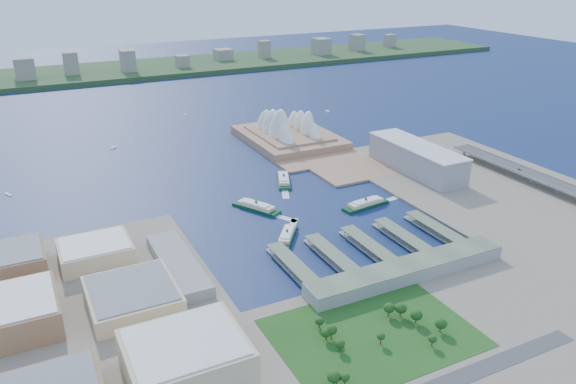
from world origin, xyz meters
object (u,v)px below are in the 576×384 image
opera_house (289,122)px  ferry_c (287,234)px  ferry_a (256,205)px  ferry_d (366,202)px  car_c (520,169)px  ferry_b (284,178)px  toaster_building (416,158)px

opera_house → ferry_c: (-150.60, -294.82, -27.00)m
ferry_a → ferry_d: 127.16m
ferry_c → car_c: size_ratio=10.55×
ferry_b → ferry_d: bearing=-42.8°
ferry_b → car_c: car_c is taller
car_c → ferry_d: bearing=175.1°
ferry_c → car_c: car_c is taller
opera_house → toaster_building: bearing=-65.8°
ferry_c → ferry_d: ferry_d is taller
ferry_c → ferry_d: (117.17, 30.04, 0.66)m
ferry_b → car_c: 305.33m
toaster_building → car_c: (101.00, -83.88, -4.92)m
opera_house → ferry_b: (-84.13, -151.86, -26.47)m
ferry_d → ferry_b: bearing=16.6°
ferry_b → ferry_d: (50.70, -112.91, 0.12)m
toaster_building → ferry_d: 140.19m
opera_house → ferry_c: 332.15m
toaster_building → ferry_d: toaster_building is taller
opera_house → ferry_c: opera_house is taller
ferry_a → car_c: bearing=-40.2°
ferry_a → ferry_c: (-0.21, -79.95, -0.70)m
opera_house → ferry_b: opera_house is taller
ferry_d → ferry_a: bearing=59.3°
opera_house → ferry_d: (-33.43, -264.78, -26.35)m
ferry_a → car_c: size_ratio=12.03×
toaster_building → ferry_d: (-123.43, -64.78, -14.85)m
ferry_c → toaster_building: bearing=-121.4°
ferry_b → ferry_c: bearing=-91.9°
opera_house → car_c: opera_house is taller
ferry_c → ferry_b: bearing=-77.9°
toaster_building → car_c: 131.38m
ferry_c → car_c: 341.94m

